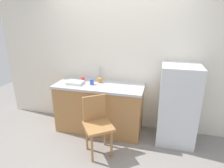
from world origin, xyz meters
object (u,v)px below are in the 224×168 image
at_px(dish_tray, 75,83).
at_px(cup_red, 83,79).
at_px(cup_orange, 100,80).
at_px(chair, 97,123).
at_px(refrigerator, 178,105).
at_px(cup_blue, 92,82).

xyz_separation_m(dish_tray, cup_red, (0.06, 0.20, 0.01)).
xyz_separation_m(dish_tray, cup_orange, (0.40, 0.19, 0.02)).
xyz_separation_m(chair, cup_red, (-0.52, 0.73, 0.43)).
relative_size(refrigerator, cup_blue, 13.68).
distance_m(chair, dish_tray, 0.89).
relative_size(cup_red, cup_orange, 0.84).
bearing_deg(chair, refrigerator, -8.96).
xyz_separation_m(refrigerator, cup_blue, (-1.46, -0.04, 0.28)).
height_order(refrigerator, cup_orange, refrigerator).
bearing_deg(dish_tray, cup_blue, 8.82).
distance_m(dish_tray, cup_blue, 0.30).
xyz_separation_m(chair, dish_tray, (-0.58, 0.53, 0.42)).
bearing_deg(cup_blue, chair, -63.55).
bearing_deg(refrigerator, chair, -152.52).
distance_m(refrigerator, cup_blue, 1.49).
distance_m(cup_blue, cup_orange, 0.17).
bearing_deg(cup_red, refrigerator, -3.86).
height_order(cup_red, cup_blue, cup_blue).
relative_size(cup_red, cup_blue, 0.73).
xyz_separation_m(cup_red, cup_orange, (0.33, -0.01, 0.01)).
height_order(chair, dish_tray, dish_tray).
bearing_deg(dish_tray, refrigerator, 2.79).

